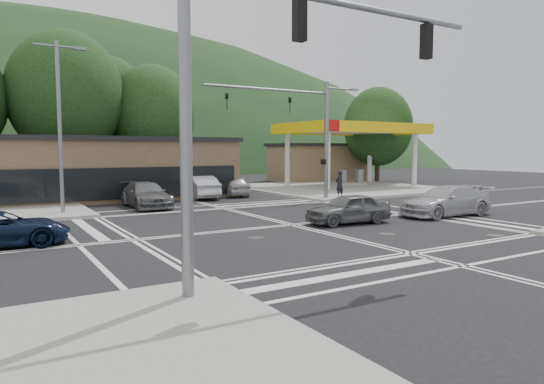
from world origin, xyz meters
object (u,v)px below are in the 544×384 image
car_grey_center (348,209)px  car_silver_east (446,201)px  car_northbound (146,195)px  pedestrian (340,184)px  car_blue_west (0,229)px  car_queue_b (233,186)px  car_queue_a (199,187)px

car_grey_center → car_silver_east: car_silver_east is taller
car_northbound → pedestrian: bearing=-11.4°
car_blue_west → pedestrian: size_ratio=2.48×
car_silver_east → car_queue_b: bearing=-161.2°
car_queue_b → car_silver_east: bearing=115.4°
car_grey_center → pedestrian: size_ratio=2.21×
car_queue_b → car_northbound: car_northbound is taller
car_blue_west → car_northbound: 11.95m
car_blue_west → car_silver_east: bearing=-92.8°
car_blue_west → car_silver_east: 20.33m
car_grey_center → pedestrian: 10.59m
car_queue_a → pedestrian: pedestrian is taller
car_northbound → car_blue_west: bearing=-130.7°
car_queue_b → pedestrian: size_ratio=2.29×
car_silver_east → car_queue_b: car_silver_east is taller
car_queue_b → car_queue_a: bearing=18.5°
pedestrian → car_blue_west: bearing=8.2°
car_northbound → car_grey_center: bearing=-60.3°
car_grey_center → car_queue_a: car_queue_a is taller
car_grey_center → car_silver_east: bearing=89.9°
car_queue_a → car_queue_b: (2.94, 0.50, -0.08)m
car_northbound → pedestrian: (12.56, -2.63, 0.32)m
car_blue_west → pedestrian: bearing=-68.0°
car_blue_west → car_queue_a: bearing=-40.9°
car_queue_b → car_northbound: (-7.68, -3.87, 0.03)m
car_blue_west → car_queue_b: car_queue_b is taller
car_blue_west → car_northbound: size_ratio=0.89×
car_blue_west → car_silver_east: size_ratio=0.86×
pedestrian → car_grey_center: bearing=44.2°
car_queue_a → car_silver_east: bearing=121.0°
car_blue_west → pedestrian: (20.42, 6.36, 0.44)m
car_silver_east → car_northbound: car_silver_east is taller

